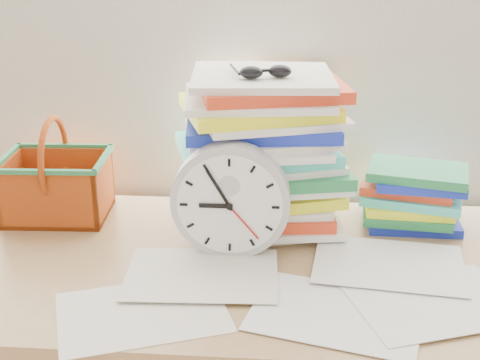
# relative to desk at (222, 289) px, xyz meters

# --- Properties ---
(desk) EXTENTS (1.40, 0.70, 0.75)m
(desk) POSITION_rel_desk_xyz_m (0.00, 0.00, 0.00)
(desk) COLOR #9F794A
(desk) RESTS_ON ground
(paper_stack) EXTENTS (0.43, 0.38, 0.38)m
(paper_stack) POSITION_rel_desk_xyz_m (0.08, 0.20, 0.26)
(paper_stack) COLOR white
(paper_stack) RESTS_ON desk
(clock) EXTENTS (0.27, 0.05, 0.27)m
(clock) POSITION_rel_desk_xyz_m (0.02, 0.04, 0.21)
(clock) COLOR #B3B3B3
(clock) RESTS_ON desk
(sunglasses) EXTENTS (0.16, 0.15, 0.03)m
(sunglasses) POSITION_rel_desk_xyz_m (0.09, 0.16, 0.47)
(sunglasses) COLOR black
(sunglasses) RESTS_ON paper_stack
(book_stack) EXTENTS (0.29, 0.24, 0.16)m
(book_stack) POSITION_rel_desk_xyz_m (0.45, 0.22, 0.15)
(book_stack) COLOR white
(book_stack) RESTS_ON desk
(basket) EXTENTS (0.27, 0.21, 0.26)m
(basket) POSITION_rel_desk_xyz_m (-0.44, 0.21, 0.20)
(basket) COLOR #BD4B12
(basket) RESTS_ON desk
(scattered_papers) EXTENTS (1.26, 0.42, 0.02)m
(scattered_papers) POSITION_rel_desk_xyz_m (0.00, 0.00, 0.08)
(scattered_papers) COLOR white
(scattered_papers) RESTS_ON desk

